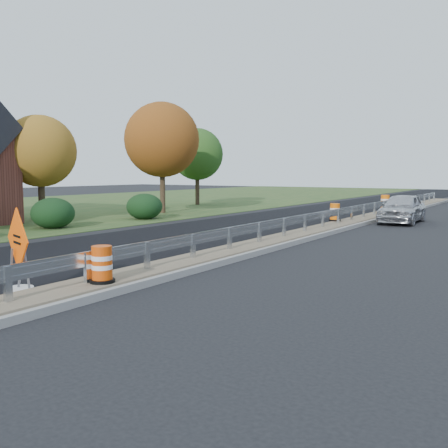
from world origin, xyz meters
The scene contains 15 objects.
ground centered at (0.00, 0.00, 0.00)m, with size 140.00×140.00×0.00m, color black.
grass_verge_near centered at (-24.00, 10.00, 0.01)m, with size 30.00×120.00×0.03m, color #27481E.
milled_overlay centered at (-4.40, 10.00, 0.01)m, with size 7.20×120.00×0.01m, color black.
median centered at (0.00, 8.00, 0.11)m, with size 1.60×55.00×0.23m.
guardrail centered at (0.00, 9.00, 0.73)m, with size 0.10×46.15×0.72m.
hedge_mid centered at (-11.50, 0.00, 0.76)m, with size 2.09×2.09×1.52m, color black.
hedge_north centered at (-11.00, 6.00, 0.76)m, with size 2.09×2.09×1.52m, color black.
tree_near_yellow centered at (-15.00, 2.00, 3.89)m, with size 3.96×3.96×5.88m.
tree_near_red centered at (-13.00, 10.00, 4.86)m, with size 4.95×4.95×7.35m.
tree_near_back centered at (-16.00, 18.00, 4.21)m, with size 4.29×4.29×6.37m.
caution_sign centered at (-1.13, -8.97, 0.50)m, with size 1.36×0.59×1.96m.
barrel_median_near centered at (0.26, -7.80, 0.63)m, with size 0.57×0.57×0.84m.
barrel_median_mid centered at (-0.55, 8.95, 0.66)m, with size 0.62×0.62×0.90m.
barrel_median_far centered at (-0.48, 17.98, 0.71)m, with size 0.68×0.68×1.00m.
car_silver centered at (2.04, 12.17, 0.80)m, with size 1.89×4.70×1.60m, color silver.
Camera 1 is at (8.73, -15.64, 2.74)m, focal length 40.00 mm.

